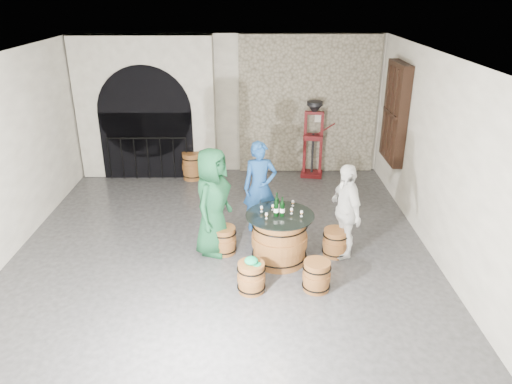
{
  "coord_description": "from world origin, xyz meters",
  "views": [
    {
      "loc": [
        0.51,
        -7.17,
        4.16
      ],
      "look_at": [
        0.56,
        0.12,
        1.05
      ],
      "focal_mm": 34.0,
      "sensor_mm": 36.0,
      "label": 1
    }
  ],
  "objects_px": {
    "corking_press": "(313,134)",
    "side_barrel": "(192,166)",
    "barrel_stool_right": "(335,243)",
    "wine_bottle_left": "(276,208)",
    "person_white": "(345,211)",
    "barrel_stool_near_left": "(251,277)",
    "wine_bottle_right": "(277,204)",
    "person_green": "(213,202)",
    "barrel_table": "(280,238)",
    "person_blue": "(260,187)",
    "barrel_stool_near_right": "(316,276)",
    "wine_bottle_center": "(282,208)",
    "barrel_stool_far": "(263,223)",
    "barrel_stool_left": "(224,240)"
  },
  "relations": [
    {
      "from": "corking_press",
      "to": "side_barrel",
      "type": "bearing_deg",
      "value": -165.81
    },
    {
      "from": "barrel_stool_right",
      "to": "wine_bottle_left",
      "type": "bearing_deg",
      "value": -167.2
    },
    {
      "from": "person_white",
      "to": "side_barrel",
      "type": "relative_size",
      "value": 2.52
    },
    {
      "from": "barrel_stool_near_left",
      "to": "wine_bottle_right",
      "type": "height_order",
      "value": "wine_bottle_right"
    },
    {
      "from": "barrel_stool_right",
      "to": "wine_bottle_left",
      "type": "height_order",
      "value": "wine_bottle_left"
    },
    {
      "from": "wine_bottle_left",
      "to": "person_green",
      "type": "bearing_deg",
      "value": 159.66
    },
    {
      "from": "wine_bottle_right",
      "to": "person_green",
      "type": "bearing_deg",
      "value": 168.37
    },
    {
      "from": "barrel_table",
      "to": "person_blue",
      "type": "height_order",
      "value": "person_blue"
    },
    {
      "from": "person_green",
      "to": "wine_bottle_left",
      "type": "distance_m",
      "value": 1.09
    },
    {
      "from": "wine_bottle_left",
      "to": "side_barrel",
      "type": "xyz_separation_m",
      "value": [
        -1.77,
        3.74,
        -0.65
      ]
    },
    {
      "from": "barrel_stool_near_right",
      "to": "wine_bottle_center",
      "type": "height_order",
      "value": "wine_bottle_center"
    },
    {
      "from": "barrel_stool_near_left",
      "to": "wine_bottle_left",
      "type": "relative_size",
      "value": 1.43
    },
    {
      "from": "person_white",
      "to": "barrel_stool_far",
      "type": "bearing_deg",
      "value": -133.15
    },
    {
      "from": "person_blue",
      "to": "side_barrel",
      "type": "height_order",
      "value": "person_blue"
    },
    {
      "from": "wine_bottle_center",
      "to": "person_green",
      "type": "bearing_deg",
      "value": 161.07
    },
    {
      "from": "barrel_stool_left",
      "to": "wine_bottle_left",
      "type": "distance_m",
      "value": 1.17
    },
    {
      "from": "barrel_stool_left",
      "to": "side_barrel",
      "type": "xyz_separation_m",
      "value": [
        -0.92,
        3.42,
        0.08
      ]
    },
    {
      "from": "wine_bottle_center",
      "to": "person_blue",
      "type": "bearing_deg",
      "value": 105.34
    },
    {
      "from": "barrel_stool_near_right",
      "to": "barrel_stool_near_left",
      "type": "relative_size",
      "value": 1.0
    },
    {
      "from": "barrel_stool_near_left",
      "to": "wine_bottle_left",
      "type": "bearing_deg",
      "value": 64.03
    },
    {
      "from": "person_blue",
      "to": "wine_bottle_left",
      "type": "relative_size",
      "value": 5.14
    },
    {
      "from": "corking_press",
      "to": "wine_bottle_right",
      "type": "bearing_deg",
      "value": -94.34
    },
    {
      "from": "wine_bottle_left",
      "to": "barrel_stool_far",
      "type": "bearing_deg",
      "value": 100.27
    },
    {
      "from": "person_green",
      "to": "wine_bottle_left",
      "type": "relative_size",
      "value": 5.63
    },
    {
      "from": "person_blue",
      "to": "wine_bottle_center",
      "type": "xyz_separation_m",
      "value": [
        0.33,
        -1.2,
        0.13
      ]
    },
    {
      "from": "person_green",
      "to": "wine_bottle_center",
      "type": "distance_m",
      "value": 1.18
    },
    {
      "from": "wine_bottle_left",
      "to": "person_blue",
      "type": "bearing_deg",
      "value": 101.1
    },
    {
      "from": "barrel_stool_near_left",
      "to": "person_white",
      "type": "height_order",
      "value": "person_white"
    },
    {
      "from": "barrel_table",
      "to": "wine_bottle_right",
      "type": "relative_size",
      "value": 3.36
    },
    {
      "from": "wine_bottle_center",
      "to": "corking_press",
      "type": "distance_m",
      "value": 4.02
    },
    {
      "from": "barrel_stool_far",
      "to": "barrel_stool_near_left",
      "type": "height_order",
      "value": "same"
    },
    {
      "from": "barrel_stool_far",
      "to": "person_blue",
      "type": "distance_m",
      "value": 0.65
    },
    {
      "from": "wine_bottle_right",
      "to": "barrel_stool_right",
      "type": "bearing_deg",
      "value": 3.65
    },
    {
      "from": "person_white",
      "to": "wine_bottle_right",
      "type": "xyz_separation_m",
      "value": [
        -1.12,
        -0.09,
        0.17
      ]
    },
    {
      "from": "barrel_stool_right",
      "to": "person_green",
      "type": "xyz_separation_m",
      "value": [
        -2.02,
        0.15,
        0.68
      ]
    },
    {
      "from": "person_green",
      "to": "person_white",
      "type": "relative_size",
      "value": 1.14
    },
    {
      "from": "barrel_stool_near_left",
      "to": "wine_bottle_center",
      "type": "height_order",
      "value": "wine_bottle_center"
    },
    {
      "from": "person_green",
      "to": "barrel_stool_right",
      "type": "bearing_deg",
      "value": -72.57
    },
    {
      "from": "wine_bottle_center",
      "to": "corking_press",
      "type": "relative_size",
      "value": 0.18
    },
    {
      "from": "barrel_table",
      "to": "barrel_stool_left",
      "type": "xyz_separation_m",
      "value": [
        -0.91,
        0.28,
        -0.18
      ]
    },
    {
      "from": "barrel_stool_near_right",
      "to": "wine_bottle_center",
      "type": "xyz_separation_m",
      "value": [
        -0.48,
        0.77,
        0.74
      ]
    },
    {
      "from": "barrel_stool_right",
      "to": "wine_bottle_right",
      "type": "distance_m",
      "value": 1.23
    },
    {
      "from": "person_white",
      "to": "wine_bottle_right",
      "type": "bearing_deg",
      "value": -100.06
    },
    {
      "from": "barrel_stool_right",
      "to": "person_green",
      "type": "distance_m",
      "value": 2.14
    },
    {
      "from": "person_white",
      "to": "barrel_stool_near_left",
      "type": "bearing_deg",
      "value": -69.99
    },
    {
      "from": "wine_bottle_left",
      "to": "barrel_stool_left",
      "type": "bearing_deg",
      "value": 159.05
    },
    {
      "from": "barrel_stool_far",
      "to": "barrel_stool_right",
      "type": "xyz_separation_m",
      "value": [
        1.18,
        -0.74,
        0.0
      ]
    },
    {
      "from": "barrel_stool_near_left",
      "to": "wine_bottle_right",
      "type": "distance_m",
      "value": 1.28
    },
    {
      "from": "barrel_stool_near_right",
      "to": "person_blue",
      "type": "height_order",
      "value": "person_blue"
    },
    {
      "from": "wine_bottle_center",
      "to": "barrel_stool_right",
      "type": "bearing_deg",
      "value": 14.33
    }
  ]
}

